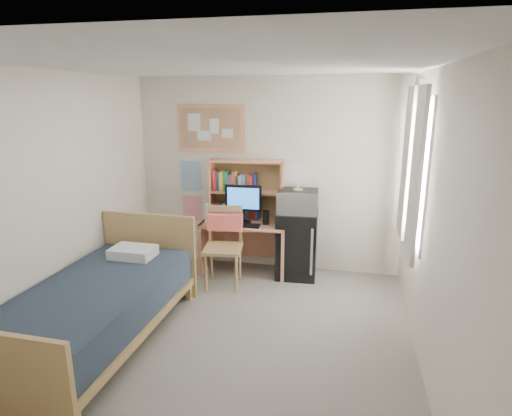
% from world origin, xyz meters
% --- Properties ---
extents(floor, '(3.60, 4.20, 0.02)m').
position_xyz_m(floor, '(0.00, 0.00, -0.01)').
color(floor, gray).
rests_on(floor, ground).
extents(ceiling, '(3.60, 4.20, 0.02)m').
position_xyz_m(ceiling, '(0.00, 0.00, 2.60)').
color(ceiling, silver).
rests_on(ceiling, wall_back).
extents(wall_back, '(3.60, 0.04, 2.60)m').
position_xyz_m(wall_back, '(0.00, 2.10, 1.30)').
color(wall_back, silver).
rests_on(wall_back, floor).
extents(wall_front, '(3.60, 0.04, 2.60)m').
position_xyz_m(wall_front, '(0.00, -2.10, 1.30)').
color(wall_front, silver).
rests_on(wall_front, floor).
extents(wall_left, '(0.04, 4.20, 2.60)m').
position_xyz_m(wall_left, '(-1.80, 0.00, 1.30)').
color(wall_left, silver).
rests_on(wall_left, floor).
extents(wall_right, '(0.04, 4.20, 2.60)m').
position_xyz_m(wall_right, '(1.80, 0.00, 1.30)').
color(wall_right, silver).
rests_on(wall_right, floor).
extents(window_unit, '(0.10, 1.40, 1.70)m').
position_xyz_m(window_unit, '(1.75, 1.20, 1.60)').
color(window_unit, white).
rests_on(window_unit, wall_right).
extents(curtain_left, '(0.04, 0.55, 1.70)m').
position_xyz_m(curtain_left, '(1.72, 0.80, 1.60)').
color(curtain_left, beige).
rests_on(curtain_left, wall_right).
extents(curtain_right, '(0.04, 0.55, 1.70)m').
position_xyz_m(curtain_right, '(1.72, 1.60, 1.60)').
color(curtain_right, beige).
rests_on(curtain_right, wall_right).
extents(bulletin_board, '(0.94, 0.03, 0.64)m').
position_xyz_m(bulletin_board, '(-0.78, 2.08, 1.92)').
color(bulletin_board, tan).
rests_on(bulletin_board, wall_back).
extents(poster_wave, '(0.30, 0.01, 0.42)m').
position_xyz_m(poster_wave, '(-1.10, 2.09, 1.25)').
color(poster_wave, '#2A66AA').
rests_on(poster_wave, wall_back).
extents(poster_japan, '(0.28, 0.01, 0.36)m').
position_xyz_m(poster_japan, '(-1.10, 2.09, 0.78)').
color(poster_japan, '#E8294C').
rests_on(poster_japan, wall_back).
extents(desk, '(1.16, 0.62, 0.71)m').
position_xyz_m(desk, '(-0.25, 1.80, 0.36)').
color(desk, tan).
rests_on(desk, floor).
extents(desk_chair, '(0.57, 0.57, 1.02)m').
position_xyz_m(desk_chair, '(-0.41, 1.30, 0.51)').
color(desk_chair, tan).
rests_on(desk_chair, floor).
extents(mini_fridge, '(0.55, 0.55, 0.89)m').
position_xyz_m(mini_fridge, '(0.46, 1.82, 0.44)').
color(mini_fridge, black).
rests_on(mini_fridge, floor).
extents(bed, '(1.15, 2.25, 0.61)m').
position_xyz_m(bed, '(-1.22, -0.22, 0.31)').
color(bed, '#1B2532').
rests_on(bed, floor).
extents(hutch, '(1.00, 0.29, 0.81)m').
position_xyz_m(hutch, '(-0.26, 1.94, 1.12)').
color(hutch, tan).
rests_on(hutch, desk).
extents(monitor, '(0.48, 0.06, 0.51)m').
position_xyz_m(monitor, '(-0.25, 1.74, 0.97)').
color(monitor, black).
rests_on(monitor, desk).
extents(keyboard, '(0.49, 0.17, 0.02)m').
position_xyz_m(keyboard, '(-0.24, 1.60, 0.72)').
color(keyboard, black).
rests_on(keyboard, desk).
extents(speaker_left, '(0.07, 0.07, 0.16)m').
position_xyz_m(speaker_left, '(-0.55, 1.72, 0.79)').
color(speaker_left, black).
rests_on(speaker_left, desk).
extents(speaker_right, '(0.08, 0.08, 0.19)m').
position_xyz_m(speaker_right, '(0.05, 1.75, 0.81)').
color(speaker_right, black).
rests_on(speaker_right, desk).
extents(water_bottle, '(0.08, 0.08, 0.26)m').
position_xyz_m(water_bottle, '(-0.73, 1.67, 0.84)').
color(water_bottle, white).
rests_on(water_bottle, desk).
extents(hoodie, '(0.47, 0.20, 0.22)m').
position_xyz_m(hoodie, '(-0.43, 1.50, 0.79)').
color(hoodie, '#EF645B').
rests_on(hoodie, desk_chair).
extents(microwave, '(0.53, 0.41, 0.29)m').
position_xyz_m(microwave, '(0.46, 1.80, 1.03)').
color(microwave, silver).
rests_on(microwave, mini_fridge).
extents(desk_fan, '(0.27, 0.27, 0.32)m').
position_xyz_m(desk_fan, '(0.46, 1.80, 1.34)').
color(desk_fan, white).
rests_on(desk_fan, microwave).
extents(pillow, '(0.47, 0.34, 0.11)m').
position_xyz_m(pillow, '(-1.21, 0.53, 0.67)').
color(pillow, white).
rests_on(pillow, bed).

